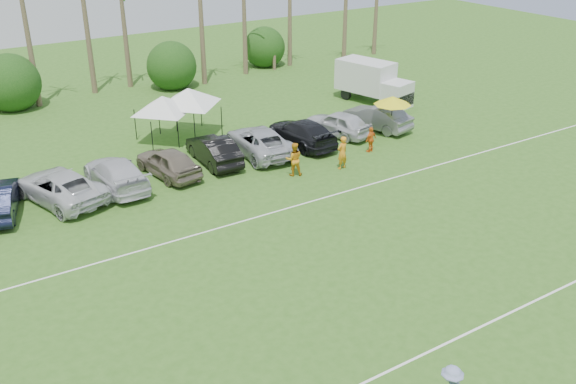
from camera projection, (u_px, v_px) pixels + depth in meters
field_lines at (325, 274)px, 26.70m from camera, size 80.00×12.10×0.01m
palm_tree_4 at (28, 3)px, 44.42m from camera, size 2.40×2.40×8.90m
bush_tree_1 at (10, 84)px, 46.61m from camera, size 4.00×4.00×4.00m
bush_tree_2 at (164, 62)px, 52.48m from camera, size 4.00×4.00×4.00m
bush_tree_3 at (268, 48)px, 57.38m from camera, size 4.00×4.00×4.00m
sideline_player_a at (342, 153)px, 36.50m from camera, size 0.78×0.58×1.95m
sideline_player_b at (294, 159)px, 35.64m from camera, size 1.15×1.04×1.92m
sideline_player_c at (371, 139)px, 38.96m from camera, size 0.99×0.59×1.59m
box_truck at (373, 81)px, 47.97m from camera, size 3.58×6.18×3.00m
canopy_tent_left at (162, 96)px, 39.56m from camera, size 4.34×4.34×3.52m
canopy_tent_right at (188, 88)px, 40.42m from camera, size 4.64×4.64×3.76m
market_umbrella at (393, 100)px, 40.74m from camera, size 2.42×2.42×2.69m
parked_car_2 at (60, 187)px, 32.70m from camera, size 4.19×6.31×1.61m
parked_car_3 at (116, 174)px, 34.22m from camera, size 2.37×5.60×1.61m
parked_car_4 at (168, 162)px, 35.67m from camera, size 2.56×4.95×1.61m
parked_car_5 at (214, 150)px, 37.34m from camera, size 1.98×4.98×1.61m
parked_car_6 at (260, 141)px, 38.63m from camera, size 3.19×6.01×1.61m
parked_car_7 at (301, 133)px, 40.04m from camera, size 2.47×5.63×1.61m
parked_car_8 at (338, 123)px, 41.63m from camera, size 3.05×5.06×1.61m
parked_car_9 at (377, 117)px, 42.81m from camera, size 2.69×5.14×1.61m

